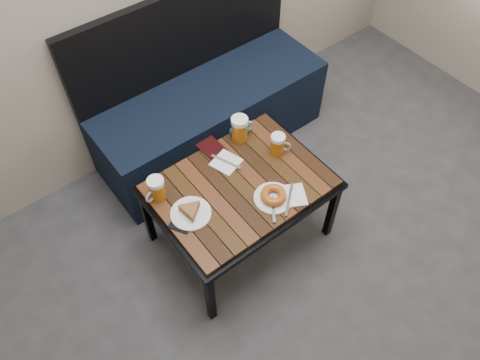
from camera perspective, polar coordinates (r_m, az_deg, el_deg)
bench at (r=2.84m, az=-3.87°, el=8.51°), size 1.40×0.50×0.95m
cafe_table at (r=2.25m, az=-0.00°, el=-1.11°), size 0.84×0.62×0.47m
beer_mug_left at (r=2.16m, az=-10.14°, el=-1.09°), size 0.12×0.09×0.12m
beer_mug_centre at (r=2.36m, az=0.00°, el=6.31°), size 0.13×0.09×0.14m
beer_mug_right at (r=2.31m, az=4.65°, el=4.36°), size 0.10×0.10×0.12m
plate_pie at (r=2.11m, az=-6.04°, el=-3.87°), size 0.19×0.19×0.05m
plate_bagel at (r=2.15m, az=4.11°, el=-2.02°), size 0.22×0.21×0.05m
napkin_left at (r=2.29m, az=-1.70°, el=2.15°), size 0.16×0.16×0.01m
napkin_right at (r=2.18m, az=6.05°, el=-1.96°), size 0.19×0.18×0.01m
passport_navy at (r=2.12m, az=-6.86°, el=-4.75°), size 0.16×0.15×0.01m
passport_burgundy at (r=2.36m, az=-3.38°, el=3.85°), size 0.11×0.15×0.01m
knit_pouch at (r=2.41m, az=-0.00°, el=6.16°), size 0.13×0.11×0.05m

